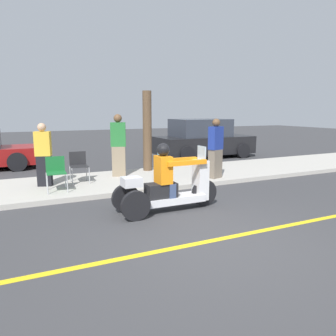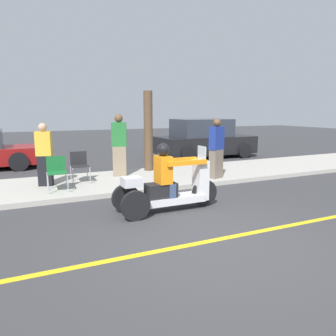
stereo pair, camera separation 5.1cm
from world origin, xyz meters
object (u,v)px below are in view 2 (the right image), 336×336
object	(u,v)px
motorcycle_trike	(168,187)
spectator_mid_group	(163,164)
folding_chair_set_back	(79,164)
folding_chair_curbside	(57,170)
spectator_near_curb	(44,156)
tree_trunk	(148,131)
spectator_far_back	(216,150)
spectator_with_child	(119,146)
parked_car_lot_right	(204,140)

from	to	relation	value
motorcycle_trike	spectator_mid_group	distance (m)	2.42
motorcycle_trike	folding_chair_set_back	xyz separation A→B (m)	(-1.24, 3.01, 0.12)
folding_chair_set_back	folding_chair_curbside	xyz separation A→B (m)	(-0.67, -0.73, 0.00)
spectator_near_curb	tree_trunk	xyz separation A→B (m)	(3.21, 0.91, 0.49)
folding_chair_set_back	tree_trunk	world-z (taller)	tree_trunk
spectator_mid_group	spectator_far_back	xyz separation A→B (m)	(1.52, -0.34, 0.36)
spectator_with_child	parked_car_lot_right	world-z (taller)	spectator_with_child
spectator_with_child	tree_trunk	distance (m)	1.27
spectator_with_child	folding_chair_set_back	distance (m)	1.33
motorcycle_trike	parked_car_lot_right	world-z (taller)	parked_car_lot_right
spectator_with_child	folding_chair_set_back	size ratio (longest dim) A/B	2.21
spectator_near_curb	tree_trunk	bearing A→B (deg)	15.82
folding_chair_set_back	spectator_with_child	bearing A→B (deg)	16.17
spectator_with_child	folding_chair_curbside	xyz separation A→B (m)	(-1.90, -1.09, -0.37)
spectator_near_curb	folding_chair_curbside	world-z (taller)	spectator_near_curb
spectator_with_child	spectator_mid_group	bearing A→B (deg)	-51.41
spectator_mid_group	spectator_near_curb	world-z (taller)	spectator_near_curb
parked_car_lot_right	tree_trunk	distance (m)	4.45
motorcycle_trike	spectator_far_back	size ratio (longest dim) A/B	1.33
spectator_mid_group	folding_chair_set_back	size ratio (longest dim) A/B	1.15
spectator_with_child	parked_car_lot_right	xyz separation A→B (m)	(4.72, 3.01, -0.22)
spectator_with_child	folding_chair_set_back	bearing A→B (deg)	-163.83
motorcycle_trike	spectator_with_child	xyz separation A→B (m)	(-0.01, 3.37, 0.49)
folding_chair_curbside	tree_trunk	world-z (taller)	tree_trunk
spectator_with_child	spectator_far_back	xyz separation A→B (m)	(2.41, -1.46, -0.06)
spectator_far_back	motorcycle_trike	bearing A→B (deg)	-141.55
folding_chair_set_back	tree_trunk	size ratio (longest dim) A/B	0.33
motorcycle_trike	tree_trunk	bearing A→B (deg)	74.10
spectator_mid_group	spectator_near_curb	xyz separation A→B (m)	(-3.00, 0.69, 0.32)
spectator_near_curb	folding_chair_curbside	size ratio (longest dim) A/B	1.96
spectator_mid_group	spectator_far_back	bearing A→B (deg)	-12.60
spectator_mid_group	parked_car_lot_right	xyz separation A→B (m)	(3.83, 4.13, 0.20)
spectator_near_curb	parked_car_lot_right	distance (m)	7.64
parked_car_lot_right	spectator_mid_group	bearing A→B (deg)	-132.82
spectator_far_back	folding_chair_curbside	xyz separation A→B (m)	(-4.31, 0.37, -0.31)
motorcycle_trike	folding_chair_set_back	distance (m)	3.26
folding_chair_curbside	parked_car_lot_right	distance (m)	7.79
spectator_far_back	tree_trunk	bearing A→B (deg)	123.90
tree_trunk	spectator_far_back	bearing A→B (deg)	-56.10
spectator_with_child	tree_trunk	size ratio (longest dim) A/B	0.72
spectator_mid_group	parked_car_lot_right	world-z (taller)	parked_car_lot_right
motorcycle_trike	parked_car_lot_right	xyz separation A→B (m)	(4.71, 6.38, 0.27)
motorcycle_trike	folding_chair_curbside	distance (m)	2.98
folding_chair_curbside	motorcycle_trike	bearing A→B (deg)	-50.05
folding_chair_curbside	parked_car_lot_right	bearing A→B (deg)	31.78
folding_chair_set_back	folding_chair_curbside	world-z (taller)	same
spectator_mid_group	folding_chair_set_back	xyz separation A→B (m)	(-2.12, 0.76, 0.05)
folding_chair_curbside	spectator_mid_group	bearing A→B (deg)	-0.61
spectator_near_curb	spectator_far_back	xyz separation A→B (m)	(4.52, -1.04, 0.04)
folding_chair_curbside	parked_car_lot_right	world-z (taller)	parked_car_lot_right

